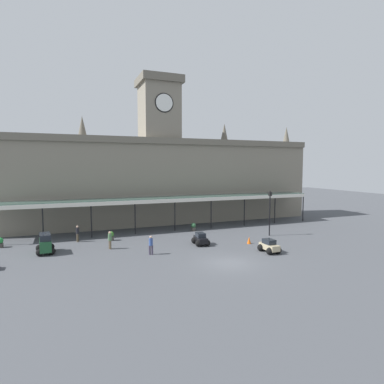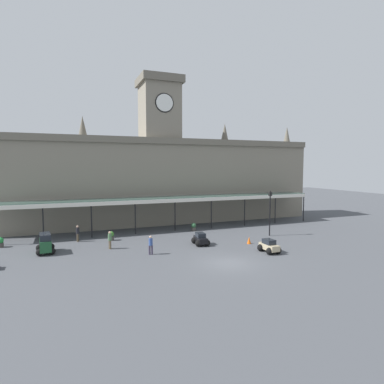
% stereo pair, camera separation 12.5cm
% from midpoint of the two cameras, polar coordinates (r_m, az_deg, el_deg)
% --- Properties ---
extents(ground_plane, '(140.00, 140.00, 0.00)m').
position_cam_midpoint_polar(ground_plane, '(26.43, 6.48, -12.47)').
color(ground_plane, '#474A4F').
extents(station_building, '(43.87, 6.01, 19.52)m').
position_cam_midpoint_polar(station_building, '(44.05, -5.87, 2.81)').
color(station_building, gray).
rests_on(station_building, ground).
extents(entrance_canopy, '(38.24, 3.26, 3.96)m').
position_cam_midpoint_polar(entrance_canopy, '(39.22, -3.76, -1.15)').
color(entrance_canopy, '#38564C').
rests_on(entrance_canopy, ground).
extents(car_beige_sedan, '(1.55, 2.07, 1.19)m').
position_cam_midpoint_polar(car_beige_sedan, '(30.04, 13.46, -9.47)').
color(car_beige_sedan, tan).
rests_on(car_beige_sedan, ground).
extents(car_black_sedan, '(1.63, 2.11, 1.19)m').
position_cam_midpoint_polar(car_black_sedan, '(31.97, 1.43, -8.48)').
color(car_black_sedan, black).
rests_on(car_black_sedan, ground).
extents(car_green_van, '(1.72, 2.47, 1.77)m').
position_cam_midpoint_polar(car_green_van, '(31.74, -24.76, -8.44)').
color(car_green_van, '#1E512D').
rests_on(car_green_van, ground).
extents(pedestrian_crossing_forecourt, '(0.34, 0.38, 1.67)m').
position_cam_midpoint_polar(pedestrian_crossing_forecourt, '(31.26, -14.52, -8.17)').
color(pedestrian_crossing_forecourt, brown).
rests_on(pedestrian_crossing_forecourt, ground).
extents(pedestrian_beside_cars, '(0.34, 0.38, 1.67)m').
position_cam_midpoint_polar(pedestrian_beside_cars, '(35.14, -19.80, -6.88)').
color(pedestrian_beside_cars, brown).
rests_on(pedestrian_beside_cars, ground).
extents(pedestrian_near_entrance, '(0.37, 0.34, 1.67)m').
position_cam_midpoint_polar(pedestrian_near_entrance, '(28.68, -7.45, -9.22)').
color(pedestrian_near_entrance, '#3F384C').
rests_on(pedestrian_near_entrance, ground).
extents(victorian_lamppost, '(0.30, 0.30, 5.04)m').
position_cam_midpoint_polar(victorian_lamppost, '(36.57, 13.58, -2.77)').
color(victorian_lamppost, black).
rests_on(victorian_lamppost, ground).
extents(traffic_cone, '(0.40, 0.40, 0.72)m').
position_cam_midpoint_polar(traffic_cone, '(32.89, 10.01, -8.43)').
color(traffic_cone, orange).
rests_on(traffic_cone, ground).
extents(planter_near_kerb, '(0.60, 0.60, 0.96)m').
position_cam_midpoint_polar(planter_near_kerb, '(38.58, 0.16, -6.22)').
color(planter_near_kerb, '#47423D').
rests_on(planter_near_kerb, ground).
extents(planter_forecourt_centre, '(0.60, 0.60, 0.96)m').
position_cam_midpoint_polar(planter_forecourt_centre, '(35.96, -31.08, -7.70)').
color(planter_forecourt_centre, '#47423D').
rests_on(planter_forecourt_centre, ground).
extents(planter_by_canopy, '(0.60, 0.60, 0.96)m').
position_cam_midpoint_polar(planter_by_canopy, '(34.79, -14.31, -7.57)').
color(planter_by_canopy, '#47423D').
rests_on(planter_by_canopy, ground).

